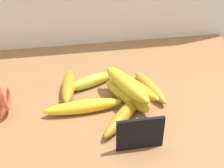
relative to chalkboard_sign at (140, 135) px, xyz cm
name	(u,v)px	position (x,y,z in cm)	size (l,w,h in cm)	color
counter_top	(103,103)	(-5.35, 20.97, -5.36)	(110.00, 76.00, 3.00)	olive
chalkboard_sign	(140,135)	(0.00, 0.00, 0.00)	(11.00, 1.80, 8.40)	black
banana_0	(124,115)	(-1.45, 10.40, -2.11)	(19.87, 3.49, 3.49)	#AC7F1C
banana_1	(69,86)	(-14.81, 26.57, -1.94)	(17.20, 3.83, 3.83)	#B68220
banana_2	(127,96)	(0.97, 18.29, -1.75)	(18.40, 4.21, 4.21)	gold
banana_3	(150,87)	(8.86, 21.97, -2.16)	(17.92, 3.40, 3.40)	#B88B27
banana_4	(91,81)	(-7.97, 28.19, -2.07)	(15.98, 3.57, 3.57)	gold
banana_5	(83,107)	(-11.52, 15.59, -2.01)	(21.00, 3.69, 3.69)	yellow
banana_6	(131,84)	(2.23, 18.31, 1.97)	(19.96, 3.24, 3.24)	yellow
banana_7	(126,84)	(0.69, 17.78, 2.48)	(20.42, 4.25, 4.25)	gold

